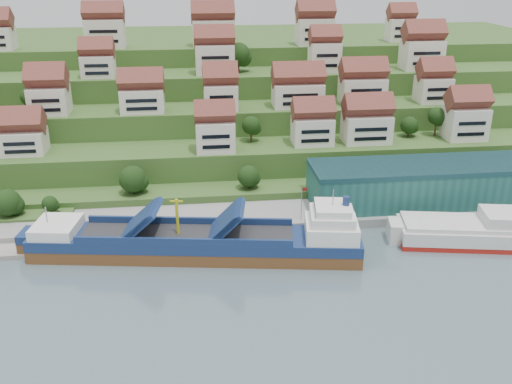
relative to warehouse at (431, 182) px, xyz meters
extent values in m
plane|color=slate|center=(-52.00, -17.00, -7.20)|extent=(300.00, 300.00, 0.00)
cube|color=gray|center=(-32.00, -2.00, -6.10)|extent=(180.00, 14.00, 2.20)
cube|color=#2D4C1E|center=(-52.00, 69.00, -5.20)|extent=(260.00, 128.00, 4.00)
cube|color=#2D4C1E|center=(-52.00, 74.00, -1.70)|extent=(260.00, 118.00, 11.00)
cube|color=#2D4C1E|center=(-52.00, 82.00, 1.80)|extent=(260.00, 102.00, 18.00)
cube|color=#2D4C1E|center=(-52.00, 90.00, 5.30)|extent=(260.00, 86.00, 25.00)
cube|color=#2D4C1E|center=(-52.00, 99.00, 8.30)|extent=(260.00, 68.00, 31.00)
cube|color=silver|center=(-102.42, 23.90, 6.85)|extent=(11.14, 8.57, 6.10)
cube|color=silver|center=(-52.34, 19.80, 7.85)|extent=(10.18, 7.62, 8.11)
cube|color=silver|center=(-25.53, 22.70, 7.53)|extent=(10.90, 7.73, 7.45)
cube|color=silver|center=(-10.23, 22.79, 7.65)|extent=(12.81, 8.26, 7.70)
cube|color=silver|center=(18.27, 22.54, 8.31)|extent=(11.10, 8.31, 9.02)
cube|color=silver|center=(-97.62, 37.26, 14.60)|extent=(10.51, 8.98, 7.60)
cube|color=silver|center=(-71.97, 36.33, 14.10)|extent=(12.12, 7.90, 6.61)
cube|color=silver|center=(-49.75, 36.74, 14.43)|extent=(9.52, 8.56, 7.27)
cube|color=silver|center=(-27.10, 37.24, 14.24)|extent=(14.50, 8.36, 6.87)
cube|color=silver|center=(-7.04, 39.31, 14.60)|extent=(13.22, 8.18, 7.60)
cube|color=silver|center=(14.66, 38.24, 14.53)|extent=(9.66, 8.04, 7.46)
cube|color=silver|center=(-85.75, 52.94, 21.05)|extent=(9.85, 7.30, 6.51)
cube|color=silver|center=(-50.36, 53.97, 22.30)|extent=(11.90, 7.79, 9.01)
cube|color=silver|center=(-15.75, 53.32, 22.36)|extent=(9.48, 7.14, 9.11)
cube|color=silver|center=(16.37, 53.83, 22.45)|extent=(12.52, 8.47, 9.30)
cube|color=silver|center=(-85.28, 71.66, 28.37)|extent=(12.68, 7.51, 9.15)
cube|color=silver|center=(-49.82, 71.74, 28.03)|extent=(13.70, 8.15, 8.47)
cube|color=silver|center=(-15.44, 70.59, 28.16)|extent=(12.15, 8.73, 8.72)
cube|color=silver|center=(16.52, 75.40, 27.72)|extent=(9.24, 7.05, 7.83)
ellipsoid|color=#1C3913|center=(-44.67, 9.11, 0.19)|extent=(5.53, 5.53, 5.53)
ellipsoid|color=#1C3913|center=(-73.59, 9.29, 0.61)|extent=(6.82, 6.82, 6.82)
ellipsoid|color=#1C3913|center=(3.42, 26.11, 7.18)|extent=(5.05, 5.05, 5.05)
ellipsoid|color=#1C3913|center=(11.35, 26.11, 9.61)|extent=(5.06, 5.06, 5.06)
ellipsoid|color=#1C3913|center=(-42.03, 26.66, 8.51)|extent=(5.10, 5.10, 5.10)
ellipsoid|color=#1C3913|center=(-10.46, 42.83, 15.82)|extent=(5.02, 5.02, 5.02)
ellipsoid|color=#1C3913|center=(-104.22, 42.38, 14.56)|extent=(5.47, 5.47, 5.47)
ellipsoid|color=#1C3913|center=(-42.75, 56.21, 23.25)|extent=(7.42, 7.42, 7.42)
ellipsoid|color=#1C3913|center=(-16.96, 58.94, 23.27)|extent=(4.48, 4.48, 4.48)
ellipsoid|color=#1C3913|center=(-101.84, 2.00, -1.16)|extent=(6.36, 6.36, 6.36)
ellipsoid|color=#1C3913|center=(-92.40, 2.00, -1.85)|extent=(3.71, 3.71, 3.71)
cube|color=#215B53|center=(0.00, 0.00, 0.00)|extent=(60.00, 15.00, 10.00)
cylinder|color=gray|center=(-34.00, -7.00, -1.00)|extent=(0.16, 0.16, 8.00)
cube|color=maroon|center=(-33.40, -7.00, 2.60)|extent=(1.20, 0.05, 0.80)
cube|color=brown|center=(-58.73, -17.29, -6.20)|extent=(70.33, 21.17, 4.46)
cube|color=navy|center=(-58.73, -17.29, -3.37)|extent=(70.34, 21.28, 2.32)
cube|color=white|center=(-87.80, -12.80, -1.14)|extent=(10.36, 11.40, 2.32)
cube|color=#262628|center=(-60.49, -17.02, -2.21)|extent=(45.42, 15.78, 0.27)
cube|color=navy|center=(-70.18, -15.52, 0.82)|extent=(8.10, 10.74, 6.16)
cube|color=navy|center=(-52.57, -18.24, 0.82)|extent=(7.77, 10.69, 6.51)
cylinder|color=yellow|center=(-62.26, -16.75, 1.71)|extent=(0.71, 0.71, 8.02)
cube|color=white|center=(-30.55, -21.64, -0.52)|extent=(12.12, 11.67, 3.56)
cube|color=white|center=(-30.55, -21.64, 2.34)|extent=(10.19, 10.34, 2.23)
cube|color=white|center=(-30.55, -21.64, 4.21)|extent=(8.27, 9.01, 1.60)
cylinder|color=navy|center=(-27.91, -22.05, 5.90)|extent=(1.63, 1.63, 1.96)
cube|color=maroon|center=(0.74, -18.37, -6.63)|extent=(30.18, 15.59, 2.49)
cube|color=silver|center=(0.74, -18.37, -4.52)|extent=(30.20, 15.69, 3.07)
cube|color=silver|center=(0.74, -18.37, -2.60)|extent=(28.58, 14.29, 1.15)
cube|color=silver|center=(7.81, -19.68, -0.97)|extent=(9.07, 9.69, 2.87)
camera|label=1|loc=(-58.46, -125.38, 51.97)|focal=40.00mm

